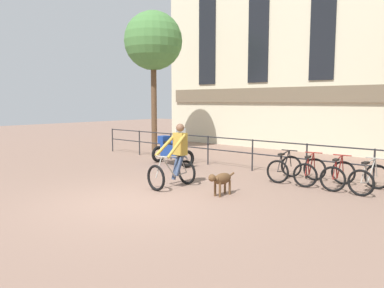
# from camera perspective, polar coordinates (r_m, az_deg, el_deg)

# --- Properties ---
(ground_plane) EXTENTS (60.00, 60.00, 0.00)m
(ground_plane) POSITION_cam_1_polar(r_m,az_deg,el_deg) (8.73, -9.37, -8.79)
(ground_plane) COLOR #846656
(canal_railing) EXTENTS (15.05, 0.05, 1.05)m
(canal_railing) POSITION_cam_1_polar(r_m,az_deg,el_deg) (12.50, 9.20, -0.85)
(canal_railing) COLOR #232326
(canal_railing) RESTS_ON ground_plane
(building_facade) EXTENTS (18.00, 0.72, 11.89)m
(building_facade) POSITION_cam_1_polar(r_m,az_deg,el_deg) (17.97, 19.77, 17.78)
(building_facade) COLOR beige
(building_facade) RESTS_ON ground_plane
(cyclist_with_bike) EXTENTS (0.76, 1.21, 1.70)m
(cyclist_with_bike) POSITION_cam_1_polar(r_m,az_deg,el_deg) (10.04, -2.52, -2.25)
(cyclist_with_bike) COLOR black
(cyclist_with_bike) RESTS_ON ground_plane
(dog) EXTENTS (0.28, 0.97, 0.58)m
(dog) POSITION_cam_1_polar(r_m,az_deg,el_deg) (9.15, 4.45, -5.40)
(dog) COLOR brown
(dog) RESTS_ON ground_plane
(parked_motorcycle) EXTENTS (1.82, 0.83, 1.35)m
(parked_motorcycle) POSITION_cam_1_polar(r_m,az_deg,el_deg) (13.53, -3.08, -0.85)
(parked_motorcycle) COLOR black
(parked_motorcycle) RESTS_ON ground_plane
(parked_bicycle_near_lamp) EXTENTS (0.77, 1.17, 0.86)m
(parked_bicycle_near_lamp) POSITION_cam_1_polar(r_m,az_deg,el_deg) (11.26, 13.93, -3.57)
(parked_bicycle_near_lamp) COLOR black
(parked_bicycle_near_lamp) RESTS_ON ground_plane
(parked_bicycle_mid_left) EXTENTS (0.83, 1.20, 0.86)m
(parked_bicycle_mid_left) POSITION_cam_1_polar(r_m,az_deg,el_deg) (10.94, 17.55, -3.97)
(parked_bicycle_mid_left) COLOR black
(parked_bicycle_mid_left) RESTS_ON ground_plane
(parked_bicycle_mid_right) EXTENTS (0.76, 1.17, 0.86)m
(parked_bicycle_mid_right) POSITION_cam_1_polar(r_m,az_deg,el_deg) (10.67, 21.38, -4.38)
(parked_bicycle_mid_right) COLOR black
(parked_bicycle_mid_right) RESTS_ON ground_plane
(parked_bicycle_far_end) EXTENTS (0.75, 1.16, 0.86)m
(parked_bicycle_far_end) POSITION_cam_1_polar(r_m,az_deg,el_deg) (10.44, 25.39, -4.79)
(parked_bicycle_far_end) COLOR black
(parked_bicycle_far_end) RESTS_ON ground_plane
(tree_canalside_left) EXTENTS (2.68, 2.68, 6.41)m
(tree_canalside_left) POSITION_cam_1_polar(r_m,az_deg,el_deg) (17.90, -5.92, 15.25)
(tree_canalside_left) COLOR brown
(tree_canalside_left) RESTS_ON ground_plane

